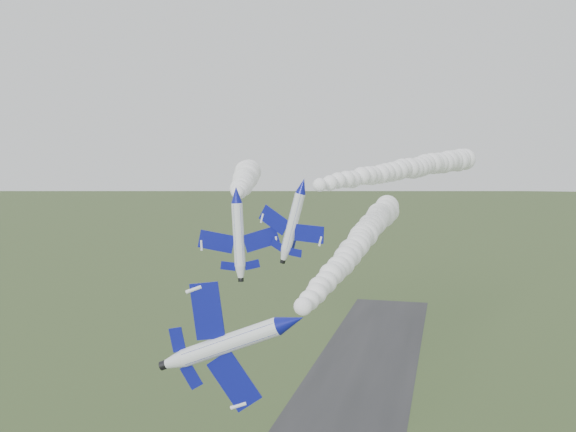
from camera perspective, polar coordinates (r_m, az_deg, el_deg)
name	(u,v)px	position (r m, az deg, el deg)	size (l,w,h in m)	color
jet_lead	(291,322)	(55.99, 0.26, -9.40)	(4.81, 14.21, 10.97)	white
smoke_trail_jet_lead	(361,239)	(95.13, 6.51, -2.06)	(4.69, 73.84, 4.69)	silver
jet_pair_left	(236,195)	(81.90, -4.62, 1.92)	(10.39, 12.08, 3.05)	white
smoke_trail_jet_pair_left	(244,180)	(115.76, -3.89, 3.25)	(5.37, 62.33, 5.37)	silver
jet_pair_right	(302,186)	(78.97, 1.26, 2.72)	(9.17, 11.11, 3.51)	white
smoke_trail_jet_pair_right	(410,168)	(114.54, 10.82, 4.20)	(4.73, 72.70, 4.73)	silver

